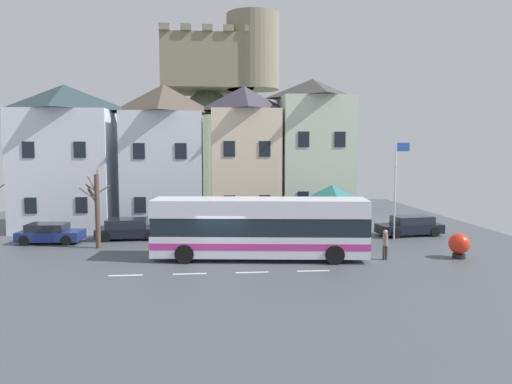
{
  "coord_description": "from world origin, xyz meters",
  "views": [
    {
      "loc": [
        -0.48,
        -25.19,
        6.01
      ],
      "look_at": [
        2.24,
        3.66,
        3.37
      ],
      "focal_mm": 34.16,
      "sensor_mm": 36.0,
      "label": 1
    }
  ],
  "objects": [
    {
      "name": "pedestrian_00",
      "position": [
        8.84,
        -0.23,
        0.93
      ],
      "size": [
        0.3,
        0.29,
        1.63
      ],
      "color": "#38332D",
      "rests_on": "ground_plane"
    },
    {
      "name": "parked_car_04",
      "position": [
        -5.83,
        7.15,
        0.66
      ],
      "size": [
        4.41,
        2.12,
        1.35
      ],
      "rotation": [
        0.0,
        0.0,
        0.04
      ],
      "color": "black",
      "rests_on": "ground_plane"
    },
    {
      "name": "parked_car_02",
      "position": [
        13.18,
        6.72,
        0.66
      ],
      "size": [
        4.55,
        2.28,
        1.34
      ],
      "rotation": [
        0.0,
        0.0,
        3.26
      ],
      "color": "black",
      "rests_on": "ground_plane"
    },
    {
      "name": "harbour_buoy",
      "position": [
        12.98,
        -0.27,
        0.76
      ],
      "size": [
        1.12,
        1.12,
        1.37
      ],
      "color": "black",
      "rests_on": "ground_plane"
    },
    {
      "name": "transit_bus",
      "position": [
        2.17,
        0.66,
        1.65
      ],
      "size": [
        11.72,
        3.88,
        3.27
      ],
      "rotation": [
        0.0,
        0.0,
        -0.12
      ],
      "color": "white",
      "rests_on": "ground_plane"
    },
    {
      "name": "parked_car_00",
      "position": [
        -10.61,
        6.27,
        0.62
      ],
      "size": [
        4.02,
        2.15,
        1.25
      ],
      "rotation": [
        0.0,
        0.0,
        -0.08
      ],
      "color": "navy",
      "rests_on": "ground_plane"
    },
    {
      "name": "bare_tree_01",
      "position": [
        -7.22,
        4.37,
        2.38
      ],
      "size": [
        1.63,
        1.44,
        4.67
      ],
      "color": "brown",
      "rests_on": "ground_plane"
    },
    {
      "name": "pedestrian_02",
      "position": [
        8.0,
        3.05,
        0.87
      ],
      "size": [
        0.33,
        0.31,
        1.62
      ],
      "color": "black",
      "rests_on": "ground_plane"
    },
    {
      "name": "public_bench",
      "position": [
        8.82,
        7.21,
        0.47
      ],
      "size": [
        1.61,
        0.48,
        0.87
      ],
      "color": "#33473D",
      "rests_on": "ground_plane"
    },
    {
      "name": "bus_shelter",
      "position": [
        7.17,
        4.84,
        3.01
      ],
      "size": [
        3.6,
        3.6,
        3.67
      ],
      "color": "#473D33",
      "rests_on": "ground_plane"
    },
    {
      "name": "townhouse_02",
      "position": [
        2.12,
        12.09,
        5.33
      ],
      "size": [
        5.01,
        6.25,
        10.66
      ],
      "color": "beige",
      "rests_on": "ground_plane"
    },
    {
      "name": "hilltop_castle",
      "position": [
        -0.56,
        35.28,
        7.55
      ],
      "size": [
        32.64,
        32.64,
        21.42
      ],
      "color": "#636F58",
      "rests_on": "ground_plane"
    },
    {
      "name": "ground_plane",
      "position": [
        0.0,
        -0.0,
        -0.03
      ],
      "size": [
        40.0,
        60.0,
        0.07
      ],
      "color": "#4B5056"
    },
    {
      "name": "townhouse_01",
      "position": [
        -3.92,
        12.14,
        5.36
      ],
      "size": [
        5.71,
        6.34,
        10.73
      ],
      "color": "silver",
      "rests_on": "ground_plane"
    },
    {
      "name": "parked_car_03",
      "position": [
        -1.09,
        7.23,
        0.65
      ],
      "size": [
        4.28,
        1.94,
        1.33
      ],
      "rotation": [
        0.0,
        0.0,
        3.17
      ],
      "color": "slate",
      "rests_on": "ground_plane"
    },
    {
      "name": "parked_car_01",
      "position": [
        5.48,
        6.83,
        0.66
      ],
      "size": [
        4.18,
        2.06,
        1.35
      ],
      "rotation": [
        0.0,
        0.0,
        -0.05
      ],
      "color": "#766A5D",
      "rests_on": "ground_plane"
    },
    {
      "name": "townhouse_03",
      "position": [
        7.45,
        12.38,
        5.65
      ],
      "size": [
        5.25,
        6.83,
        11.3
      ],
      "color": "beige",
      "rests_on": "ground_plane"
    },
    {
      "name": "townhouse_00",
      "position": [
        -10.99,
        11.7,
        5.28
      ],
      "size": [
        6.74,
        5.47,
        10.57
      ],
      "color": "silver",
      "rests_on": "ground_plane"
    },
    {
      "name": "flagpole",
      "position": [
        11.63,
        5.48,
        3.75
      ],
      "size": [
        0.95,
        0.1,
        6.4
      ],
      "color": "silver",
      "rests_on": "ground_plane"
    },
    {
      "name": "pedestrian_01",
      "position": [
        7.03,
        2.82,
        0.82
      ],
      "size": [
        0.36,
        0.3,
        1.55
      ],
      "color": "#2D2D38",
      "rests_on": "ground_plane"
    }
  ]
}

